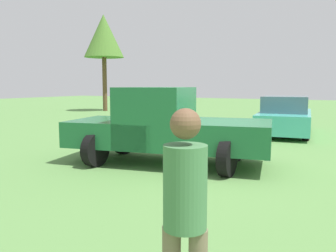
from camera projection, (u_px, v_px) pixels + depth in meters
The scene contains 5 objects.
ground_plane at pixel (208, 166), 8.01m from camera, with size 80.00×80.00×0.00m, color #5B8C47.
pickup_truck at pixel (163, 124), 8.19m from camera, with size 2.89×4.97×1.81m.
sedan_near at pixel (285, 117), 13.18m from camera, with size 4.55×2.28×1.45m.
person_bystander at pixel (185, 210), 2.51m from camera, with size 0.39×0.39×1.70m.
tree_back_right at pixel (104, 37), 24.54m from camera, with size 2.82×2.82×6.83m.
Camera 1 is at (-7.36, -2.89, 1.86)m, focal length 36.98 mm.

